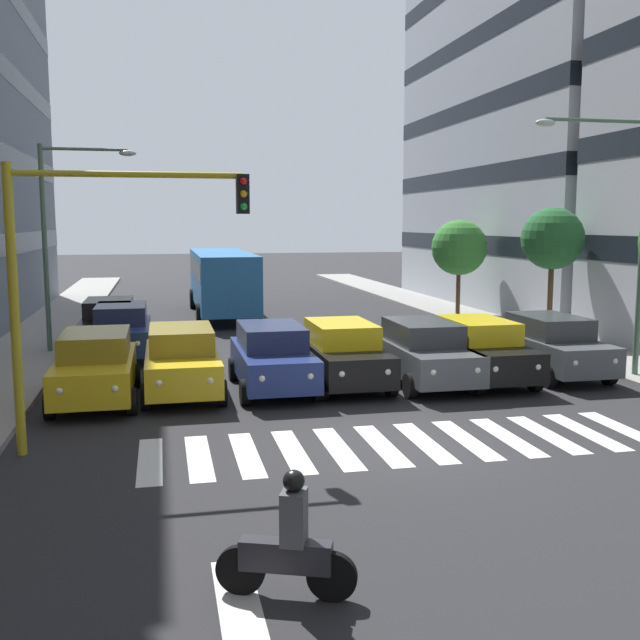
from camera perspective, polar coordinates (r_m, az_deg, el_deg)
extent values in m
plane|color=#262628|center=(15.00, 6.48, -9.53)|extent=(180.00, 180.00, 0.00)
cube|color=#ADB2BC|center=(41.66, 17.95, 19.54)|extent=(9.77, 19.28, 26.52)
cube|color=black|center=(40.73, 17.37, 5.75)|extent=(9.81, 19.32, 0.90)
cube|color=black|center=(40.77, 17.56, 10.41)|extent=(9.81, 19.32, 0.90)
cube|color=black|center=(41.08, 17.75, 15.02)|extent=(9.81, 19.32, 0.90)
cube|color=black|center=(41.66, 17.95, 19.54)|extent=(9.81, 19.32, 0.90)
cube|color=silver|center=(17.19, 22.46, -7.83)|extent=(0.45, 2.80, 0.01)
cube|color=silver|center=(16.71, 19.89, -8.14)|extent=(0.45, 2.80, 0.01)
cube|color=silver|center=(16.26, 17.17, -8.46)|extent=(0.45, 2.80, 0.01)
cube|color=silver|center=(15.84, 14.30, -8.77)|extent=(0.45, 2.80, 0.01)
cube|color=silver|center=(15.47, 11.28, -9.08)|extent=(0.45, 2.80, 0.01)
cube|color=silver|center=(15.15, 8.11, -9.38)|extent=(0.45, 2.80, 0.01)
cube|color=silver|center=(14.87, 4.81, -9.65)|extent=(0.45, 2.80, 0.01)
cube|color=silver|center=(14.64, 1.39, -9.91)|extent=(0.45, 2.80, 0.01)
cube|color=silver|center=(14.46, -2.13, -10.13)|extent=(0.45, 2.80, 0.01)
cube|color=silver|center=(14.34, -5.73, -10.32)|extent=(0.45, 2.80, 0.01)
cube|color=silver|center=(14.27, -9.38, -10.47)|extent=(0.45, 2.80, 0.01)
cube|color=silver|center=(14.26, -13.06, -10.58)|extent=(0.45, 2.80, 0.01)
cube|color=silver|center=(9.22, -6.32, -21.00)|extent=(0.50, 2.20, 0.01)
cube|color=#474C51|center=(22.22, 17.54, -2.30)|extent=(1.80, 4.40, 0.80)
cube|color=#343639|center=(22.28, 17.36, -0.44)|extent=(1.58, 2.46, 0.60)
cylinder|color=black|center=(21.55, 21.50, -3.86)|extent=(0.22, 0.64, 0.64)
cylinder|color=black|center=(20.61, 17.32, -4.18)|extent=(0.22, 0.64, 0.64)
cylinder|color=black|center=(23.97, 17.66, -2.57)|extent=(0.22, 0.64, 0.64)
cylinder|color=black|center=(23.13, 13.78, -2.78)|extent=(0.22, 0.64, 0.64)
sphere|color=white|center=(20.71, 21.89, -2.97)|extent=(0.18, 0.18, 0.18)
sphere|color=white|center=(20.09, 19.16, -3.16)|extent=(0.18, 0.18, 0.18)
cube|color=black|center=(20.89, 12.31, -2.73)|extent=(1.80, 4.40, 0.80)
cube|color=yellow|center=(20.96, 12.13, -0.75)|extent=(1.58, 2.46, 0.60)
cylinder|color=black|center=(20.09, 16.34, -4.44)|extent=(0.22, 0.64, 0.64)
cylinder|color=black|center=(19.31, 11.62, -4.77)|extent=(0.22, 0.64, 0.64)
cylinder|color=black|center=(22.63, 12.83, -2.98)|extent=(0.22, 0.64, 0.64)
cylinder|color=black|center=(21.94, 8.56, -3.21)|extent=(0.22, 0.64, 0.64)
sphere|color=white|center=(19.25, 16.53, -3.51)|extent=(0.18, 0.18, 0.18)
sphere|color=white|center=(18.72, 13.43, -3.71)|extent=(0.18, 0.18, 0.18)
cube|color=#474C51|center=(20.22, 8.09, -2.97)|extent=(1.80, 4.40, 0.80)
cube|color=#343639|center=(20.28, 7.94, -0.93)|extent=(1.58, 2.46, 0.60)
cylinder|color=black|center=(19.32, 12.08, -4.78)|extent=(0.22, 0.64, 0.64)
cylinder|color=black|center=(18.66, 7.02, -5.10)|extent=(0.22, 0.64, 0.64)
cylinder|color=black|center=(21.94, 8.97, -3.22)|extent=(0.22, 0.64, 0.64)
cylinder|color=black|center=(21.36, 4.45, -3.44)|extent=(0.22, 0.64, 0.64)
sphere|color=white|center=(18.47, 12.10, -3.83)|extent=(0.18, 0.18, 0.18)
sphere|color=white|center=(18.03, 8.75, -4.02)|extent=(0.18, 0.18, 0.18)
cube|color=black|center=(19.84, 1.81, -3.10)|extent=(1.80, 4.40, 0.80)
cube|color=yellow|center=(19.91, 1.67, -1.02)|extent=(1.58, 2.46, 0.60)
cylinder|color=black|center=(18.79, 5.55, -4.99)|extent=(0.22, 0.64, 0.64)
cylinder|color=black|center=(18.33, 0.17, -5.27)|extent=(0.22, 0.64, 0.64)
cylinder|color=black|center=(21.52, 3.19, -3.35)|extent=(0.22, 0.64, 0.64)
cylinder|color=black|center=(21.12, -1.53, -3.55)|extent=(0.22, 0.64, 0.64)
sphere|color=white|center=(17.95, 5.27, -4.02)|extent=(0.18, 0.18, 0.18)
sphere|color=white|center=(17.64, 1.69, -4.19)|extent=(0.18, 0.18, 0.18)
cube|color=navy|center=(19.37, -3.71, -3.38)|extent=(1.80, 4.40, 0.80)
cube|color=#1D2547|center=(19.44, -3.81, -1.24)|extent=(1.58, 2.46, 0.60)
cylinder|color=black|center=(18.21, -0.20, -5.36)|extent=(0.22, 0.64, 0.64)
cylinder|color=black|center=(17.93, -5.86, -5.61)|extent=(0.22, 0.64, 0.64)
cylinder|color=black|center=(21.00, -1.86, -3.61)|extent=(0.22, 0.64, 0.64)
cylinder|color=black|center=(20.75, -6.76, -3.80)|extent=(0.22, 0.64, 0.64)
sphere|color=white|center=(17.37, -0.77, -4.37)|extent=(0.18, 0.18, 0.18)
sphere|color=white|center=(17.19, -4.54, -4.53)|extent=(0.18, 0.18, 0.18)
cube|color=gold|center=(19.19, -10.68, -3.60)|extent=(1.80, 4.40, 0.80)
cube|color=olive|center=(19.27, -10.74, -1.44)|extent=(1.58, 2.46, 0.60)
cylinder|color=black|center=(17.91, -7.61, -5.65)|extent=(0.22, 0.64, 0.64)
cylinder|color=black|center=(17.86, -13.41, -5.83)|extent=(0.22, 0.64, 0.64)
cylinder|color=black|center=(20.74, -8.27, -3.83)|extent=(0.22, 0.64, 0.64)
cylinder|color=black|center=(20.70, -13.26, -3.98)|extent=(0.22, 0.64, 0.64)
sphere|color=white|center=(17.10, -8.54, -4.66)|extent=(0.18, 0.18, 0.18)
sphere|color=white|center=(17.07, -12.41, -4.77)|extent=(0.18, 0.18, 0.18)
cube|color=gold|center=(18.90, -17.01, -3.98)|extent=(1.80, 4.40, 0.80)
cube|color=olive|center=(18.97, -17.05, -1.79)|extent=(1.58, 2.46, 0.60)
cylinder|color=black|center=(17.51, -14.40, -6.13)|extent=(0.22, 0.64, 0.64)
cylinder|color=black|center=(17.68, -20.27, -6.24)|extent=(0.22, 0.64, 0.64)
cylinder|color=black|center=(20.35, -14.11, -4.21)|extent=(0.22, 0.64, 0.64)
cylinder|color=black|center=(20.49, -19.16, -4.32)|extent=(0.22, 0.64, 0.64)
sphere|color=white|center=(16.74, -15.65, -5.12)|extent=(0.18, 0.18, 0.18)
sphere|color=white|center=(16.86, -19.57, -5.20)|extent=(0.18, 0.18, 0.18)
cube|color=black|center=(26.67, -16.04, -0.63)|extent=(1.80, 4.40, 0.80)
cube|color=black|center=(26.78, -16.07, 0.92)|extent=(1.58, 2.46, 0.60)
cylinder|color=black|center=(25.25, -14.18, -1.93)|extent=(0.22, 0.64, 0.64)
cylinder|color=black|center=(25.38, -18.25, -2.04)|extent=(0.22, 0.64, 0.64)
cylinder|color=black|center=(28.12, -13.99, -0.96)|extent=(0.22, 0.64, 0.64)
cylinder|color=black|center=(28.23, -17.65, -1.06)|extent=(0.22, 0.64, 0.64)
sphere|color=white|center=(24.50, -15.03, -1.11)|extent=(0.18, 0.18, 0.18)
sphere|color=white|center=(24.59, -17.71, -1.18)|extent=(0.18, 0.18, 0.18)
cube|color=navy|center=(24.87, -15.15, -1.18)|extent=(1.80, 4.40, 0.80)
cube|color=#1D2547|center=(24.97, -15.18, 0.48)|extent=(1.58, 2.46, 0.60)
cylinder|color=black|center=(23.47, -13.09, -2.61)|extent=(0.22, 0.64, 0.64)
cylinder|color=black|center=(23.57, -17.48, -2.73)|extent=(0.22, 0.64, 0.64)
cylinder|color=black|center=(26.33, -13.01, -1.51)|extent=(0.22, 0.64, 0.64)
cylinder|color=black|center=(26.42, -16.92, -1.61)|extent=(0.22, 0.64, 0.64)
sphere|color=white|center=(22.71, -13.97, -1.75)|extent=(0.18, 0.18, 0.18)
sphere|color=white|center=(22.77, -16.87, -1.83)|extent=(0.18, 0.18, 0.18)
cube|color=#286BAD|center=(35.04, -7.64, 3.21)|extent=(2.50, 10.50, 2.50)
cube|color=black|center=(35.00, -7.65, 4.11)|extent=(2.52, 9.87, 0.80)
cylinder|color=black|center=(31.66, -4.80, 0.51)|extent=(0.28, 1.00, 1.00)
cylinder|color=black|center=(31.44, -9.32, 0.38)|extent=(0.28, 1.00, 1.00)
cylinder|color=black|center=(38.39, -6.13, 1.74)|extent=(0.28, 1.00, 1.00)
cylinder|color=black|center=(38.21, -9.86, 1.65)|extent=(0.28, 1.00, 1.00)
cylinder|color=black|center=(9.29, -6.18, -18.73)|extent=(0.60, 0.31, 0.60)
cylinder|color=black|center=(9.09, 0.94, -19.30)|extent=(0.60, 0.31, 0.60)
cube|color=#232328|center=(9.07, -2.68, -17.80)|extent=(1.11, 0.62, 0.36)
cube|color=#4C4C51|center=(8.86, -2.04, -15.05)|extent=(0.39, 0.44, 0.64)
sphere|color=black|center=(8.70, -2.05, -12.37)|extent=(0.26, 0.26, 0.26)
cylinder|color=#AD991E|center=(14.81, -22.64, 0.59)|extent=(0.18, 0.18, 5.50)
cylinder|color=#AD991E|center=(14.51, -14.66, 10.89)|extent=(4.29, 0.12, 0.12)
cube|color=black|center=(14.57, -6.03, 9.70)|extent=(0.24, 0.28, 0.76)
sphere|color=red|center=(14.43, -5.97, 10.67)|extent=(0.14, 0.14, 0.14)
sphere|color=orange|center=(14.42, -5.96, 9.72)|extent=(0.14, 0.14, 0.14)
sphere|color=green|center=(14.41, -5.95, 8.77)|extent=(0.14, 0.14, 0.14)
cylinder|color=#4C6B56|center=(21.48, 20.80, 14.28)|extent=(3.07, 0.10, 0.10)
ellipsoid|color=#B7BCC1|center=(20.69, 17.10, 14.43)|extent=(0.56, 0.28, 0.20)
cylinder|color=#4C6B56|center=(25.76, -20.57, 5.18)|extent=(0.16, 0.16, 6.76)
cylinder|color=#4C6B56|center=(25.69, -17.84, 12.51)|extent=(2.73, 0.10, 0.10)
ellipsoid|color=#B7BCC1|center=(25.59, -14.72, 12.42)|extent=(0.56, 0.28, 0.20)
cylinder|color=#513823|center=(28.15, 17.43, 1.64)|extent=(0.20, 0.20, 2.99)
sphere|color=#235B2D|center=(28.02, 17.61, 6.05)|extent=(2.25, 2.25, 2.25)
cylinder|color=#513823|center=(34.82, 10.68, 2.38)|extent=(0.20, 0.20, 2.31)
sphere|color=#387F33|center=(34.70, 10.76, 5.55)|extent=(2.56, 2.56, 2.56)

